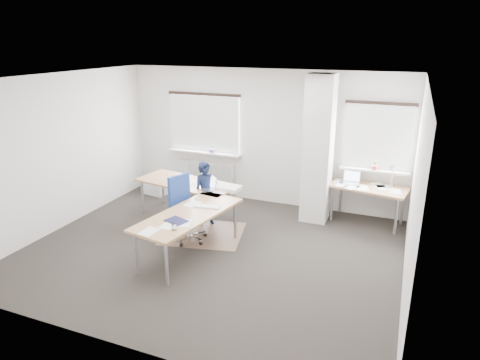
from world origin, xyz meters
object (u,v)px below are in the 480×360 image
at_px(desk_side, 369,188).
at_px(person, 206,194).
at_px(task_chair, 188,223).
at_px(desk_main, 190,198).

xyz_separation_m(desk_side, person, (-2.80, -1.21, -0.07)).
height_order(desk_side, person, person).
xyz_separation_m(desk_side, task_chair, (-2.80, -1.94, -0.37)).
height_order(desk_side, task_chair, desk_side).
xyz_separation_m(desk_main, person, (0.05, 0.52, -0.08)).
distance_m(desk_side, task_chair, 3.43).
bearing_deg(task_chair, desk_side, 56.56).
bearing_deg(desk_side, task_chair, -135.36).
relative_size(desk_main, desk_side, 1.98).
distance_m(desk_main, task_chair, 0.43).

